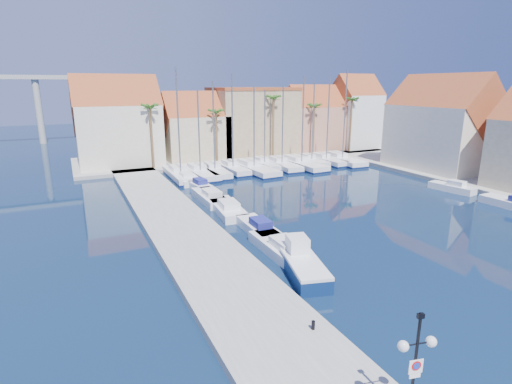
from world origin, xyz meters
The scene contains 37 objects.
ground centered at (0.00, 0.00, 0.00)m, with size 260.00×260.00×0.00m, color black.
quay_west centered at (-9.00, 13.50, 0.25)m, with size 6.00×77.00×0.50m, color gray.
shore_north centered at (10.00, 48.00, 0.25)m, with size 54.00×16.00×0.50m, color gray.
shore_east centered at (32.00, 15.00, 0.25)m, with size 12.00×60.00×0.50m, color gray.
lamp_post centered at (-7.00, -8.71, 3.37)m, with size 1.46×0.62×4.37m.
bollard centered at (-7.08, -2.51, 0.73)m, with size 0.18×0.18×0.46m, color black.
fishing_boat centered at (-3.77, 3.97, 0.73)m, with size 3.61×6.59×2.19m.
motorboat_west_0 centered at (-3.52, 7.26, 0.51)m, with size 2.21×6.91×1.40m.
motorboat_west_1 centered at (-3.14, 12.04, 0.51)m, with size 2.11×6.02×1.40m.
motorboat_west_2 centered at (-3.52, 18.40, 0.51)m, with size 3.00×7.43×1.40m.
motorboat_west_3 centered at (-3.67, 23.10, 0.51)m, with size 2.28×7.00×1.40m.
motorboat_west_4 centered at (-3.20, 28.77, 0.51)m, with size 2.24×5.52×1.40m.
motorboat_west_5 centered at (-3.66, 32.92, 0.51)m, with size 2.15×6.49×1.40m.
motorboat_west_6 centered at (-3.09, 37.75, 0.51)m, with size 1.95×6.10×1.40m.
motorboat_east_1 centered at (24.01, 14.67, 0.51)m, with size 2.61×5.46×1.40m.
sailboat_0 centered at (-3.79, 35.48, 0.60)m, with size 3.01×10.66×14.62m.
sailboat_1 centered at (-1.01, 35.65, 0.57)m, with size 3.10×10.40×11.66m.
sailboat_2 centered at (1.26, 35.80, 0.59)m, with size 3.15×9.86×12.87m.
sailboat_3 centered at (4.14, 36.19, 0.63)m, with size 2.58×8.96×13.90m.
sailboat_4 centered at (6.98, 35.27, 0.56)m, with size 3.89×12.06×12.15m.
sailboat_5 centered at (9.72, 37.08, 0.61)m, with size 2.43×8.28×11.73m.
sailboat_6 centered at (12.06, 35.86, 0.58)m, with size 3.00×10.19×12.34m.
sailboat_7 centered at (15.13, 35.36, 0.57)m, with size 3.55×11.99×13.57m.
sailboat_8 centered at (17.78, 36.33, 0.62)m, with size 2.21×8.31×12.68m.
sailboat_9 centered at (20.28, 36.03, 0.61)m, with size 3.26×9.48×13.48m.
sailboat_10 centered at (23.09, 35.50, 0.59)m, with size 3.88×11.57×14.75m.
building_0 centered at (-10.00, 47.00, 6.52)m, with size 12.30×9.00×13.50m.
building_1 centered at (2.00, 47.00, 5.30)m, with size 10.30×8.00×11.00m.
building_2 centered at (13.00, 48.00, 6.26)m, with size 14.20×10.20×11.50m.
building_3 centered at (25.00, 47.00, 5.86)m, with size 10.30×8.00×12.00m.
building_4 centered at (34.00, 46.00, 6.97)m, with size 8.30×8.00×14.00m.
building_6 centered at (32.00, 24.00, 6.52)m, with size 9.00×14.30×13.50m.
palm_0 centered at (-6.00, 42.00, 9.08)m, with size 2.60×2.60×10.15m.
palm_1 centered at (4.00, 42.00, 8.14)m, with size 2.60×2.60×9.15m.
palm_2 centered at (14.00, 42.00, 10.02)m, with size 2.60×2.60×11.15m.
palm_3 centered at (22.00, 42.00, 8.61)m, with size 2.60×2.60×9.65m.
palm_4 centered at (30.00, 42.00, 9.55)m, with size 2.60×2.60×10.65m.
Camera 1 is at (-17.16, -17.12, 12.31)m, focal length 28.00 mm.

